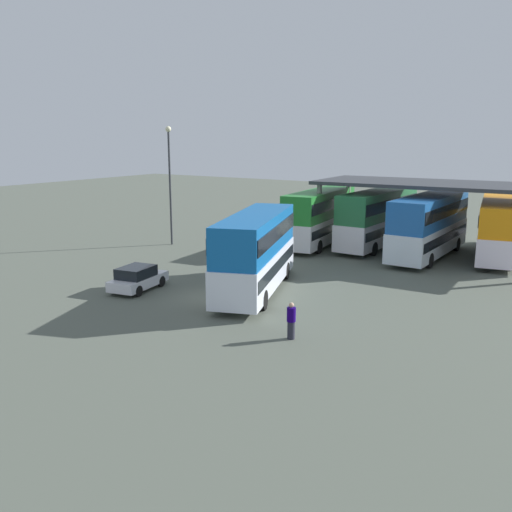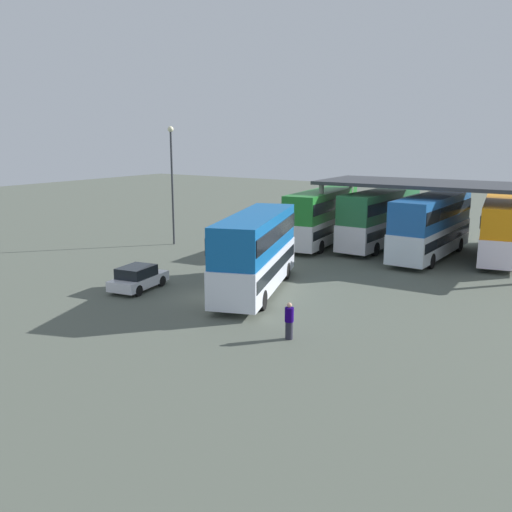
% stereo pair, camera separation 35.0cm
% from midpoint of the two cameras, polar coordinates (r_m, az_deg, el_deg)
% --- Properties ---
extents(ground_plane, '(140.00, 140.00, 0.00)m').
position_cam_midpoint_polar(ground_plane, '(29.60, -3.45, -4.30)').
color(ground_plane, '#51584D').
extents(double_decker_main, '(5.68, 10.26, 4.28)m').
position_cam_midpoint_polar(double_decker_main, '(30.19, 0.34, 0.64)').
color(double_decker_main, silver).
rests_on(double_decker_main, ground_plane).
extents(parked_hatchback, '(2.23, 3.83, 1.35)m').
position_cam_midpoint_polar(parked_hatchback, '(31.58, -11.64, -2.21)').
color(parked_hatchback, silver).
rests_on(parked_hatchback, ground_plane).
extents(double_decker_near_canopy, '(3.53, 10.41, 4.24)m').
position_cam_midpoint_polar(double_decker_near_canopy, '(43.60, 7.00, 4.13)').
color(double_decker_near_canopy, silver).
rests_on(double_decker_near_canopy, ground_plane).
extents(double_decker_mid_row, '(2.72, 10.55, 4.30)m').
position_cam_midpoint_polar(double_decker_mid_row, '(43.58, 12.81, 3.95)').
color(double_decker_mid_row, silver).
rests_on(double_decker_mid_row, ground_plane).
extents(double_decker_far_right, '(2.73, 10.71, 4.33)m').
position_cam_midpoint_polar(double_decker_far_right, '(40.74, 17.72, 3.13)').
color(double_decker_far_right, silver).
rests_on(double_decker_far_right, ground_plane).
extents(double_decker_end_of_row, '(4.33, 11.63, 4.05)m').
position_cam_midpoint_polar(double_decker_end_of_row, '(42.46, 24.00, 2.81)').
color(double_decker_end_of_row, white).
rests_on(double_decker_end_of_row, ground_plane).
extents(depot_canopy, '(18.00, 7.69, 5.15)m').
position_cam_midpoint_polar(depot_canopy, '(41.34, 19.19, 6.60)').
color(depot_canopy, '#33353A').
rests_on(depot_canopy, ground_plane).
extents(lamppost_tall, '(0.44, 0.44, 9.07)m').
position_cam_midpoint_polar(lamppost_tall, '(43.73, -8.35, 8.42)').
color(lamppost_tall, '#33353A').
rests_on(lamppost_tall, ground_plane).
extents(pedestrian_waiting, '(0.38, 0.38, 1.60)m').
position_cam_midpoint_polar(pedestrian_waiting, '(23.59, 3.84, -6.65)').
color(pedestrian_waiting, '#262633').
rests_on(pedestrian_waiting, ground_plane).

